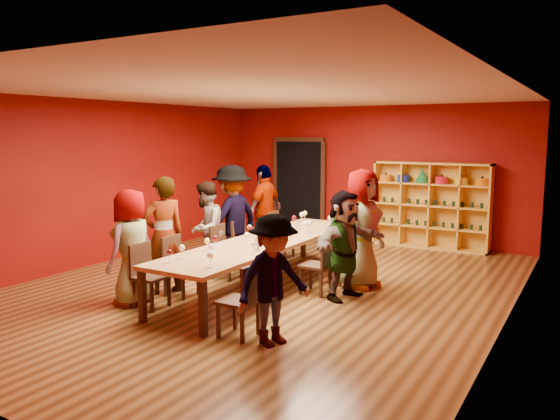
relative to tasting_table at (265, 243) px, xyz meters
The scene contains 45 objects.
room_shell 0.80m from the tasting_table, ahead, with size 7.10×9.10×3.04m.
tasting_table is the anchor object (origin of this frame).
doorway 4.80m from the tasting_table, 112.09° to the left, with size 1.40×0.17×2.30m.
shelving_unit 4.55m from the tasting_table, 72.08° to the left, with size 2.40×0.40×1.80m.
chair_person_left_0 1.90m from the tasting_table, 118.80° to the right, with size 0.42×0.42×0.89m.
person_left_0 2.04m from the tasting_table, 125.48° to the right, with size 0.80×0.44×1.63m, color silver.
chair_person_left_1 1.38m from the tasting_table, 131.82° to the right, with size 0.42×0.42×0.89m.
person_left_1 1.56m from the tasting_table, 138.83° to the right, with size 0.64×0.47×1.77m, color #141937.
chair_person_left_2 0.94m from the tasting_table, behind, with size 0.42×0.42×0.89m.
person_left_2 1.27m from the tasting_table, behind, with size 0.78×0.43×1.60m, color silver.
chair_person_left_3 1.18m from the tasting_table, 141.37° to the left, with size 0.42×0.42×0.89m.
person_left_3 1.38m from the tasting_table, 147.76° to the left, with size 1.19×0.49×1.84m, color #4F4F54.
chair_person_left_4 2.12m from the tasting_table, 115.53° to the left, with size 0.42×0.42×0.89m.
person_left_4 2.26m from the tasting_table, 122.36° to the left, with size 1.05×0.48×1.79m, color #131435.
chair_person_right_0 2.14m from the tasting_table, 64.77° to the right, with size 0.42×0.42×0.89m.
person_right_0 2.34m from the tasting_table, 55.74° to the right, with size 0.97×0.40×1.51m, color #5A85BA.
chair_person_right_2 0.94m from the tasting_table, ahead, with size 0.42×0.42×0.89m.
person_right_2 1.30m from the tasting_table, ahead, with size 1.48×0.43×1.59m, color #C6848D.
chair_person_right_3 1.21m from the tasting_table, 40.44° to the left, with size 0.42×0.42×0.89m.
person_right_3 1.51m from the tasting_table, 31.19° to the left, with size 0.91×0.50×1.86m, color #131434.
wine_glass_0 0.97m from the tasting_table, 68.53° to the right, with size 0.07×0.07×0.18m.
wine_glass_1 0.34m from the tasting_table, behind, with size 0.08×0.08×0.21m.
wine_glass_2 1.92m from the tasting_table, 97.91° to the right, with size 0.07×0.07×0.18m.
wine_glass_3 1.05m from the tasting_table, 109.69° to the left, with size 0.07×0.07×0.18m.
wine_glass_4 0.87m from the tasting_table, 70.86° to the left, with size 0.09×0.09×0.22m.
wine_glass_5 1.86m from the tasting_table, 79.81° to the right, with size 0.08×0.08×0.20m.
wine_glass_6 0.36m from the tasting_table, 16.85° to the right, with size 0.07×0.07×0.18m.
wine_glass_7 0.40m from the tasting_table, 167.79° to the left, with size 0.08×0.08×0.20m.
wine_glass_8 1.38m from the tasting_table, 90.24° to the right, with size 0.08×0.08×0.19m.
wine_glass_9 0.97m from the tasting_table, 71.03° to the left, with size 0.09×0.09×0.22m.
wine_glass_10 1.27m from the tasting_table, 98.24° to the left, with size 0.09×0.09×0.22m.
wine_glass_11 1.66m from the tasting_table, 99.97° to the right, with size 0.08×0.08×0.19m.
wine_glass_12 0.97m from the tasting_table, 107.38° to the right, with size 0.08×0.08×0.20m.
wine_glass_13 1.98m from the tasting_table, 99.82° to the left, with size 0.08×0.08×0.20m.
wine_glass_14 1.81m from the tasting_table, 80.13° to the right, with size 0.07×0.07×0.18m.
wine_glass_15 1.82m from the tasting_table, 81.70° to the left, with size 0.07×0.07×0.18m.
wine_glass_16 0.55m from the tasting_table, 89.84° to the right, with size 0.08×0.08×0.21m.
wine_glass_17 1.14m from the tasting_table, 104.88° to the right, with size 0.08×0.08×0.19m.
wine_glass_18 1.77m from the tasting_table, 99.67° to the left, with size 0.08×0.08×0.21m.
wine_glass_19 0.88m from the tasting_table, 108.83° to the left, with size 0.09×0.09×0.22m.
wine_glass_20 1.75m from the tasting_table, 80.55° to the left, with size 0.07×0.07×0.18m.
spittoon_bowl 0.25m from the tasting_table, 59.26° to the right, with size 0.30×0.30×0.17m, color silver.
carafe_a 0.19m from the tasting_table, 161.55° to the left, with size 0.12×0.12×0.25m.
carafe_b 0.79m from the tasting_table, 67.04° to the right, with size 0.09×0.09×0.24m.
wine_bottle 2.01m from the tasting_table, 83.40° to the left, with size 0.08×0.08×0.33m.
Camera 1 is at (4.43, -7.05, 2.40)m, focal length 35.00 mm.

